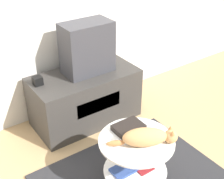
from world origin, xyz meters
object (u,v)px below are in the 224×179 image
(tv, at_px, (87,48))
(cat, at_px, (148,137))
(dvd_box, at_px, (129,128))
(speaker, at_px, (38,81))

(tv, bearing_deg, cat, -98.48)
(dvd_box, bearing_deg, speaker, 110.08)
(tv, relative_size, dvd_box, 2.18)
(tv, xyz_separation_m, dvd_box, (-0.19, -0.95, -0.33))
(tv, bearing_deg, dvd_box, -101.34)
(tv, xyz_separation_m, speaker, (-0.55, 0.04, -0.22))
(speaker, distance_m, dvd_box, 1.06)
(speaker, relative_size, dvd_box, 0.35)
(tv, height_order, speaker, tv)
(tv, distance_m, dvd_box, 1.03)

